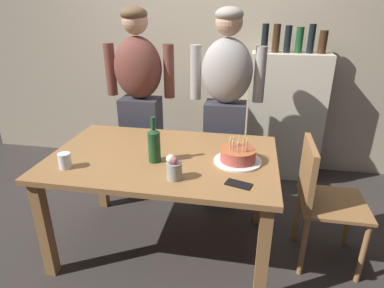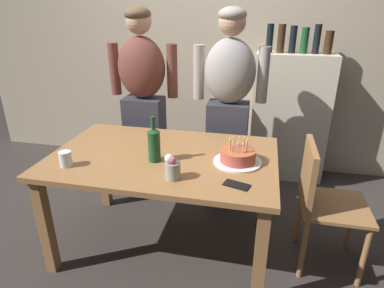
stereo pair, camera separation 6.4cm
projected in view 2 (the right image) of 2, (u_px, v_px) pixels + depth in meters
The scene contains 12 objects.
ground_plane at pixel (167, 243), 2.47m from camera, with size 10.00×10.00×0.00m, color #332D2B.
back_wall at pixel (206, 44), 3.35m from camera, with size 5.20×0.10×2.60m, color tan.
dining_table at pixel (164, 168), 2.22m from camera, with size 1.50×0.96×0.74m.
birthday_cake at pixel (238, 157), 2.06m from camera, with size 0.31×0.31×0.16m.
water_glass_near at pixel (66, 159), 2.02m from camera, with size 0.08×0.08×0.10m, color silver.
wine_bottle at pixel (154, 144), 2.06m from camera, with size 0.08×0.08×0.30m.
cell_phone at pixel (237, 185), 1.81m from camera, with size 0.14×0.07×0.01m, color black.
flower_vase at pixel (172, 168), 1.86m from camera, with size 0.09×0.09×0.16m.
person_man_bearded at pixel (144, 103), 2.86m from camera, with size 0.61×0.27×1.66m.
person_woman_cardigan at pixel (228, 108), 2.72m from camera, with size 0.61×0.27×1.66m.
dining_chair at pixel (321, 197), 2.12m from camera, with size 0.42×0.42×0.87m.
shelf_cabinet at pixel (289, 117), 3.24m from camera, with size 0.73×0.30×1.51m.
Camera 2 is at (0.61, -1.89, 1.66)m, focal length 30.48 mm.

